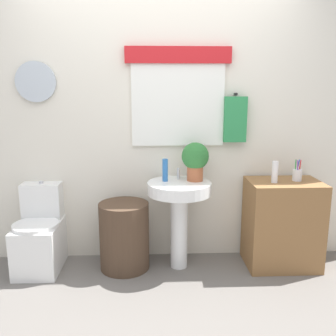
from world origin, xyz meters
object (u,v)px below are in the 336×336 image
(pedestal_sink, at_px, (179,203))
(potted_plant, at_px, (195,159))
(soap_bottle, at_px, (165,170))
(lotion_bottle, at_px, (275,172))
(toilet, at_px, (40,236))
(wooden_cabinet, at_px, (282,224))
(laundry_hamper, at_px, (124,236))
(toothbrush_cup, at_px, (297,174))

(pedestal_sink, bearing_deg, potted_plant, 23.20)
(soap_bottle, xyz_separation_m, lotion_bottle, (0.93, -0.09, -0.00))
(toilet, distance_m, wooden_cabinet, 2.14)
(lotion_bottle, bearing_deg, soap_bottle, 174.46)
(pedestal_sink, relative_size, potted_plant, 2.32)
(laundry_hamper, bearing_deg, pedestal_sink, -0.00)
(soap_bottle, xyz_separation_m, potted_plant, (0.26, 0.01, 0.10))
(toothbrush_cup, bearing_deg, potted_plant, 177.43)
(toilet, height_order, lotion_bottle, lotion_bottle)
(toilet, relative_size, potted_plant, 2.26)
(wooden_cabinet, bearing_deg, potted_plant, 175.59)
(pedestal_sink, xyz_separation_m, soap_bottle, (-0.12, 0.05, 0.28))
(laundry_hamper, xyz_separation_m, wooden_cabinet, (1.40, 0.00, 0.09))
(soap_bottle, height_order, potted_plant, potted_plant)
(toilet, height_order, potted_plant, potted_plant)
(laundry_hamper, height_order, potted_plant, potted_plant)
(wooden_cabinet, height_order, lotion_bottle, lotion_bottle)
(pedestal_sink, relative_size, soap_bottle, 3.98)
(toilet, bearing_deg, laundry_hamper, -2.42)
(soap_bottle, bearing_deg, toilet, -179.02)
(pedestal_sink, height_order, toothbrush_cup, toothbrush_cup)
(potted_plant, relative_size, toothbrush_cup, 1.81)
(pedestal_sink, relative_size, lotion_bottle, 4.17)
(wooden_cabinet, xyz_separation_m, toothbrush_cup, (0.11, 0.02, 0.44))
(soap_bottle, relative_size, toothbrush_cup, 1.05)
(pedestal_sink, xyz_separation_m, toothbrush_cup, (1.03, 0.02, 0.23))
(wooden_cabinet, bearing_deg, toothbrush_cup, 10.47)
(toilet, xyz_separation_m, laundry_hamper, (0.74, -0.03, 0.01))
(laundry_hamper, xyz_separation_m, soap_bottle, (0.36, 0.05, 0.58))
(laundry_hamper, distance_m, lotion_bottle, 1.41)
(toilet, height_order, pedestal_sink, pedestal_sink)
(wooden_cabinet, xyz_separation_m, lotion_bottle, (-0.11, -0.04, 0.48))
(wooden_cabinet, relative_size, soap_bottle, 3.98)
(toilet, xyz_separation_m, soap_bottle, (1.10, 0.02, 0.58))
(lotion_bottle, bearing_deg, wooden_cabinet, 20.13)
(toilet, xyz_separation_m, lotion_bottle, (2.03, -0.07, 0.58))
(soap_bottle, bearing_deg, potted_plant, 2.20)
(laundry_hamper, bearing_deg, toilet, 177.58)
(toothbrush_cup, bearing_deg, soap_bottle, 178.51)
(toilet, bearing_deg, soap_bottle, 0.98)
(toilet, height_order, wooden_cabinet, wooden_cabinet)
(laundry_hamper, bearing_deg, toothbrush_cup, 0.77)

